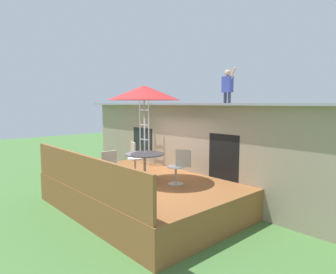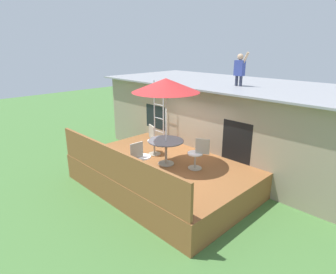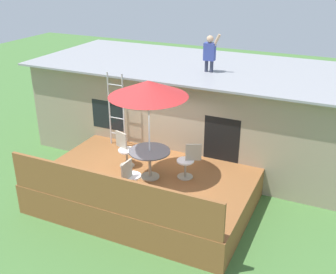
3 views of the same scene
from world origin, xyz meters
name	(u,v)px [view 3 (image 3 of 3)]	position (x,y,z in m)	size (l,w,h in m)	color
ground_plane	(147,201)	(0.00, 0.00, 0.00)	(40.00, 40.00, 0.00)	#477538
house	(198,108)	(0.00, 3.60, 1.45)	(10.50, 4.50, 2.88)	gray
deck	(147,188)	(0.00, 0.00, 0.40)	(5.38, 3.68, 0.80)	brown
deck_railing	(108,193)	(0.00, -1.79, 1.25)	(5.28, 0.08, 0.90)	brown
patio_table	(150,156)	(0.13, -0.07, 1.39)	(1.04, 1.04, 0.74)	#A59E8C
patio_umbrella	(148,89)	(0.13, -0.07, 3.15)	(1.90, 1.90, 2.54)	silver
step_ladder	(116,110)	(-1.64, 1.28, 1.90)	(0.52, 0.04, 2.20)	silver
person_figure	(210,51)	(0.57, 2.91, 3.49)	(0.47, 0.20, 1.11)	#33384C
patio_chair_left	(125,150)	(-0.78, 0.24, 1.26)	(0.60, 0.44, 0.92)	#A59E8C
patio_chair_right	(188,161)	(1.00, 0.34, 1.26)	(0.59, 0.44, 0.92)	#A59E8C
patio_chair_near	(130,177)	(0.09, -1.00, 1.26)	(0.44, 0.62, 0.92)	#A59E8C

